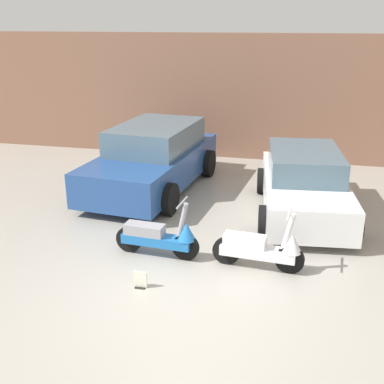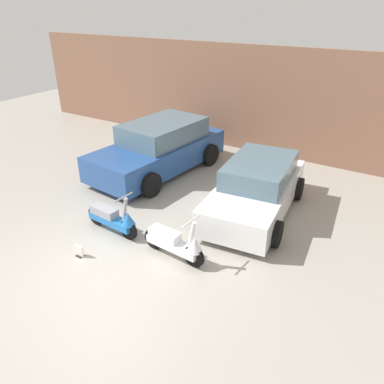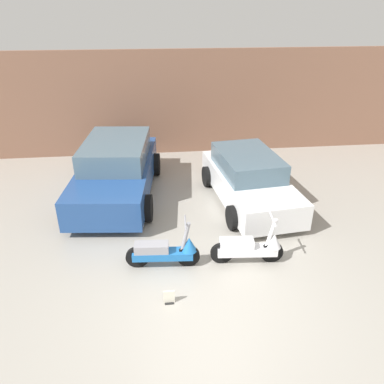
{
  "view_description": "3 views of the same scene",
  "coord_description": "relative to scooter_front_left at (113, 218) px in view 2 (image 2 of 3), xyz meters",
  "views": [
    {
      "loc": [
        1.46,
        -5.77,
        3.78
      ],
      "look_at": [
        -0.53,
        2.74,
        0.63
      ],
      "focal_mm": 45.0,
      "sensor_mm": 36.0,
      "label": 1
    },
    {
      "loc": [
        4.49,
        -3.88,
        4.66
      ],
      "look_at": [
        0.36,
        2.77,
        0.63
      ],
      "focal_mm": 35.0,
      "sensor_mm": 36.0,
      "label": 2
    },
    {
      "loc": [
        -0.86,
        -4.86,
        4.78
      ],
      "look_at": [
        -0.04,
        2.69,
        0.89
      ],
      "focal_mm": 35.0,
      "sensor_mm": 36.0,
      "label": 3
    }
  ],
  "objects": [
    {
      "name": "ground_plane",
      "position": [
        0.72,
        -1.22,
        -0.37
      ],
      "size": [
        28.0,
        28.0,
        0.0
      ],
      "primitive_type": "plane",
      "color": "#9E998E"
    },
    {
      "name": "wall_back",
      "position": [
        0.72,
        6.41,
        1.35
      ],
      "size": [
        19.6,
        0.12,
        3.44
      ],
      "primitive_type": "cube",
      "color": "#845B47",
      "rests_on": "ground_plane"
    },
    {
      "name": "scooter_front_left",
      "position": [
        0.0,
        0.0,
        0.0
      ],
      "size": [
        1.48,
        0.53,
        1.03
      ],
      "rotation": [
        0.0,
        0.0,
        -0.07
      ],
      "color": "black",
      "rests_on": "ground_plane"
    },
    {
      "name": "scooter_front_right",
      "position": [
        1.7,
        -0.05,
        0.0
      ],
      "size": [
        1.48,
        0.53,
        1.03
      ],
      "rotation": [
        0.0,
        0.0,
        -0.08
      ],
      "color": "black",
      "rests_on": "ground_plane"
    },
    {
      "name": "car_rear_left",
      "position": [
        -1.17,
        3.33,
        0.35
      ],
      "size": [
        2.45,
        4.54,
        1.49
      ],
      "rotation": [
        0.0,
        0.0,
        -1.67
      ],
      "color": "navy",
      "rests_on": "ground_plane"
    },
    {
      "name": "car_rear_center",
      "position": [
        2.29,
        2.56,
        0.25
      ],
      "size": [
        2.15,
        3.93,
        1.28
      ],
      "rotation": [
        0.0,
        0.0,
        -1.46
      ],
      "color": "white",
      "rests_on": "ground_plane"
    },
    {
      "name": "placard_near_left_scooter",
      "position": [
        -0.0,
        -1.04,
        -0.25
      ],
      "size": [
        0.2,
        0.12,
        0.26
      ],
      "rotation": [
        0.0,
        0.0,
        0.01
      ],
      "color": "black",
      "rests_on": "ground_plane"
    }
  ]
}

